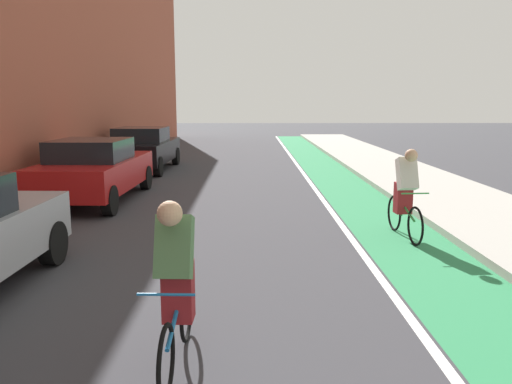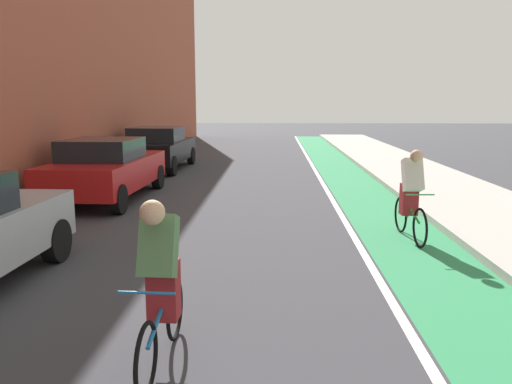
% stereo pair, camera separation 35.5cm
% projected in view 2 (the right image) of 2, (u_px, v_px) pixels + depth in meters
% --- Properties ---
extents(ground_plane, '(90.67, 90.67, 0.00)m').
position_uv_depth(ground_plane, '(236.00, 191.00, 14.10)').
color(ground_plane, '#38383D').
extents(bike_lane_paint, '(1.60, 41.21, 0.00)m').
position_uv_depth(bike_lane_paint, '(350.00, 181.00, 15.95)').
color(bike_lane_paint, '#2D8451').
rests_on(bike_lane_paint, ground).
extents(lane_divider_stripe, '(0.12, 41.21, 0.00)m').
position_uv_depth(lane_divider_stripe, '(321.00, 181.00, 15.98)').
color(lane_divider_stripe, white).
rests_on(lane_divider_stripe, ground).
extents(sidewalk_right, '(2.99, 41.21, 0.14)m').
position_uv_depth(sidewalk_right, '(426.00, 179.00, 15.86)').
color(sidewalk_right, '#A8A59E').
rests_on(sidewalk_right, ground).
extents(parked_sedan_red, '(2.04, 4.53, 1.53)m').
position_uv_depth(parked_sedan_red, '(106.00, 168.00, 12.78)').
color(parked_sedan_red, red).
rests_on(parked_sedan_red, ground).
extents(parked_sedan_black, '(2.07, 4.46, 1.53)m').
position_uv_depth(parked_sedan_black, '(158.00, 148.00, 18.51)').
color(parked_sedan_black, black).
rests_on(parked_sedan_black, ground).
extents(cyclist_mid, '(0.48, 1.69, 1.60)m').
position_uv_depth(cyclist_mid, '(161.00, 277.00, 4.71)').
color(cyclist_mid, black).
rests_on(cyclist_mid, ground).
extents(cyclist_trailing, '(0.48, 1.72, 1.62)m').
position_uv_depth(cyclist_trailing, '(411.00, 192.00, 9.07)').
color(cyclist_trailing, black).
rests_on(cyclist_trailing, ground).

